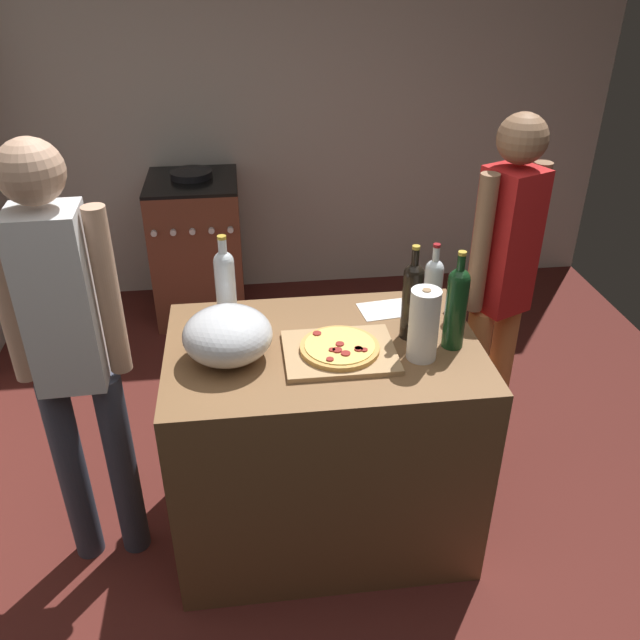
{
  "coord_description": "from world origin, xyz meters",
  "views": [
    {
      "loc": [
        -0.34,
        -1.42,
        2.19
      ],
      "look_at": [
        -0.07,
        0.71,
        0.95
      ],
      "focal_mm": 36.96,
      "sensor_mm": 36.0,
      "label": 1
    }
  ],
  "objects_px": {
    "wine_bottle_clear": "(433,286)",
    "wine_bottle_amber": "(412,297)",
    "stove": "(198,248)",
    "pizza": "(340,347)",
    "wine_bottle_green": "(456,305)",
    "person_in_stripes": "(70,346)",
    "paper_towel_roll": "(424,325)",
    "wine_bottle_dark": "(225,285)",
    "person_in_red": "(501,281)",
    "mixing_bowl": "(228,335)"
  },
  "relations": [
    {
      "from": "pizza",
      "to": "stove",
      "type": "bearing_deg",
      "value": 106.82
    },
    {
      "from": "person_in_red",
      "to": "person_in_stripes",
      "type": "bearing_deg",
      "value": -166.98
    },
    {
      "from": "wine_bottle_amber",
      "to": "person_in_stripes",
      "type": "distance_m",
      "value": 1.21
    },
    {
      "from": "wine_bottle_green",
      "to": "wine_bottle_amber",
      "type": "distance_m",
      "value": 0.16
    },
    {
      "from": "wine_bottle_dark",
      "to": "stove",
      "type": "distance_m",
      "value": 1.87
    },
    {
      "from": "paper_towel_roll",
      "to": "wine_bottle_dark",
      "type": "relative_size",
      "value": 0.74
    },
    {
      "from": "pizza",
      "to": "person_in_red",
      "type": "distance_m",
      "value": 0.87
    },
    {
      "from": "person_in_red",
      "to": "wine_bottle_amber",
      "type": "bearing_deg",
      "value": -145.12
    },
    {
      "from": "wine_bottle_green",
      "to": "person_in_stripes",
      "type": "distance_m",
      "value": 1.35
    },
    {
      "from": "paper_towel_roll",
      "to": "wine_bottle_green",
      "type": "distance_m",
      "value": 0.15
    },
    {
      "from": "stove",
      "to": "wine_bottle_green",
      "type": "bearing_deg",
      "value": -62.95
    },
    {
      "from": "wine_bottle_amber",
      "to": "pizza",
      "type": "bearing_deg",
      "value": -161.32
    },
    {
      "from": "pizza",
      "to": "mixing_bowl",
      "type": "relative_size",
      "value": 0.91
    },
    {
      "from": "wine_bottle_clear",
      "to": "wine_bottle_amber",
      "type": "distance_m",
      "value": 0.17
    },
    {
      "from": "wine_bottle_clear",
      "to": "person_in_stripes",
      "type": "distance_m",
      "value": 1.34
    },
    {
      "from": "wine_bottle_dark",
      "to": "wine_bottle_clear",
      "type": "distance_m",
      "value": 0.79
    },
    {
      "from": "pizza",
      "to": "person_in_red",
      "type": "relative_size",
      "value": 0.17
    },
    {
      "from": "wine_bottle_dark",
      "to": "person_in_red",
      "type": "height_order",
      "value": "person_in_red"
    },
    {
      "from": "wine_bottle_clear",
      "to": "wine_bottle_amber",
      "type": "height_order",
      "value": "wine_bottle_amber"
    },
    {
      "from": "wine_bottle_clear",
      "to": "pizza",
      "type": "bearing_deg",
      "value": -150.58
    },
    {
      "from": "wine_bottle_clear",
      "to": "person_in_red",
      "type": "xyz_separation_m",
      "value": [
        0.36,
        0.2,
        -0.1
      ]
    },
    {
      "from": "wine_bottle_amber",
      "to": "mixing_bowl",
      "type": "bearing_deg",
      "value": -174.2
    },
    {
      "from": "wine_bottle_amber",
      "to": "person_in_red",
      "type": "distance_m",
      "value": 0.6
    },
    {
      "from": "paper_towel_roll",
      "to": "wine_bottle_amber",
      "type": "bearing_deg",
      "value": 92.56
    },
    {
      "from": "wine_bottle_dark",
      "to": "pizza",
      "type": "bearing_deg",
      "value": -34.9
    },
    {
      "from": "person_in_stripes",
      "to": "wine_bottle_clear",
      "type": "bearing_deg",
      "value": 7.98
    },
    {
      "from": "paper_towel_roll",
      "to": "person_in_stripes",
      "type": "relative_size",
      "value": 0.16
    },
    {
      "from": "wine_bottle_clear",
      "to": "stove",
      "type": "bearing_deg",
      "value": 119.13
    },
    {
      "from": "stove",
      "to": "person_in_stripes",
      "type": "height_order",
      "value": "person_in_stripes"
    },
    {
      "from": "wine_bottle_green",
      "to": "stove",
      "type": "relative_size",
      "value": 0.39
    },
    {
      "from": "pizza",
      "to": "wine_bottle_clear",
      "type": "bearing_deg",
      "value": 29.42
    },
    {
      "from": "pizza",
      "to": "paper_towel_roll",
      "type": "bearing_deg",
      "value": -10.12
    },
    {
      "from": "mixing_bowl",
      "to": "person_in_stripes",
      "type": "distance_m",
      "value": 0.54
    },
    {
      "from": "mixing_bowl",
      "to": "wine_bottle_amber",
      "type": "relative_size",
      "value": 0.86
    },
    {
      "from": "wine_bottle_green",
      "to": "stove",
      "type": "distance_m",
      "value": 2.35
    },
    {
      "from": "person_in_stripes",
      "to": "person_in_red",
      "type": "xyz_separation_m",
      "value": [
        1.69,
        0.39,
        -0.05
      ]
    },
    {
      "from": "wine_bottle_dark",
      "to": "wine_bottle_clear",
      "type": "relative_size",
      "value": 1.16
    },
    {
      "from": "pizza",
      "to": "wine_bottle_amber",
      "type": "bearing_deg",
      "value": 18.68
    },
    {
      "from": "person_in_stripes",
      "to": "person_in_red",
      "type": "distance_m",
      "value": 1.73
    },
    {
      "from": "paper_towel_roll",
      "to": "wine_bottle_clear",
      "type": "height_order",
      "value": "wine_bottle_clear"
    },
    {
      "from": "mixing_bowl",
      "to": "person_in_red",
      "type": "bearing_deg",
      "value": 19.23
    },
    {
      "from": "wine_bottle_dark",
      "to": "person_in_red",
      "type": "xyz_separation_m",
      "value": [
        1.15,
        0.15,
        -0.13
      ]
    },
    {
      "from": "paper_towel_roll",
      "to": "wine_bottle_amber",
      "type": "xyz_separation_m",
      "value": [
        -0.01,
        0.15,
        0.03
      ]
    },
    {
      "from": "wine_bottle_amber",
      "to": "paper_towel_roll",
      "type": "bearing_deg",
      "value": -87.44
    },
    {
      "from": "mixing_bowl",
      "to": "person_in_red",
      "type": "distance_m",
      "value": 1.22
    },
    {
      "from": "pizza",
      "to": "person_in_stripes",
      "type": "relative_size",
      "value": 0.17
    },
    {
      "from": "stove",
      "to": "mixing_bowl",
      "type": "bearing_deg",
      "value": -83.7
    },
    {
      "from": "wine_bottle_clear",
      "to": "person_in_stripes",
      "type": "xyz_separation_m",
      "value": [
        -1.33,
        -0.19,
        -0.05
      ]
    },
    {
      "from": "paper_towel_roll",
      "to": "wine_bottle_amber",
      "type": "relative_size",
      "value": 0.74
    },
    {
      "from": "wine_bottle_green",
      "to": "wine_bottle_dark",
      "type": "distance_m",
      "value": 0.86
    }
  ]
}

